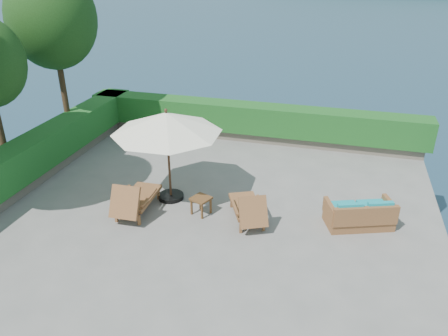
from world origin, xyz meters
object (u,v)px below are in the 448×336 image
(patio_umbrella, at_px, (167,124))
(lounge_left, at_px, (135,199))
(side_table, at_px, (201,201))
(wicker_loveseat, at_px, (360,215))
(lounge_right, at_px, (248,208))

(patio_umbrella, distance_m, lounge_left, 2.14)
(side_table, height_order, wicker_loveseat, wicker_loveseat)
(lounge_left, height_order, side_table, lounge_left)
(patio_umbrella, distance_m, wicker_loveseat, 5.46)
(patio_umbrella, height_order, lounge_right, patio_umbrella)
(lounge_right, relative_size, side_table, 3.04)
(patio_umbrella, xyz_separation_m, lounge_right, (2.37, -0.61, -1.83))
(side_table, bearing_deg, lounge_left, -165.47)
(lounge_right, relative_size, wicker_loveseat, 0.99)
(lounge_right, height_order, side_table, lounge_right)
(patio_umbrella, relative_size, wicker_loveseat, 2.07)
(patio_umbrella, relative_size, lounge_right, 2.10)
(lounge_left, relative_size, wicker_loveseat, 1.00)
(lounge_left, bearing_deg, lounge_right, 5.70)
(lounge_left, xyz_separation_m, lounge_right, (2.96, 0.39, -0.03))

